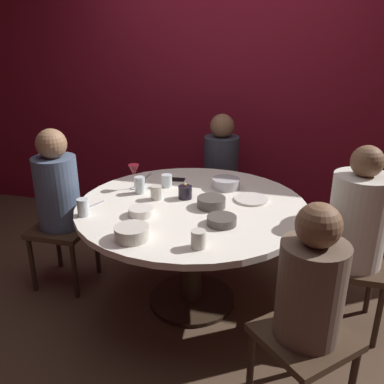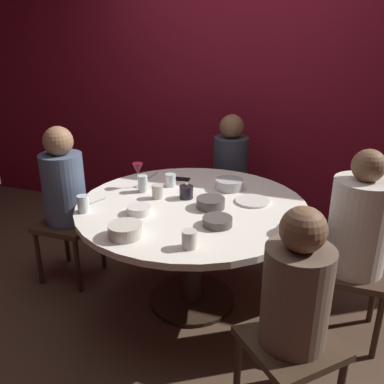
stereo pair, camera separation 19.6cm
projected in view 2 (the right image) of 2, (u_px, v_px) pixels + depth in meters
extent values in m
plane|color=#4C3828|center=(192.00, 300.00, 2.90)|extent=(8.00, 8.00, 0.00)
cube|color=maroon|center=(244.00, 89.00, 3.72)|extent=(6.00, 0.10, 2.60)
cylinder|color=silver|center=(192.00, 206.00, 2.64)|extent=(1.49, 1.49, 0.04)
cylinder|color=#332319|center=(192.00, 257.00, 2.78)|extent=(0.14, 0.14, 0.71)
cylinder|color=#2D2116|center=(192.00, 298.00, 2.90)|extent=(0.60, 0.60, 0.03)
cube|color=#3F2D1E|center=(68.00, 223.00, 3.04)|extent=(0.40, 0.40, 0.04)
cylinder|color=#475670|center=(64.00, 189.00, 2.94)|extent=(0.30, 0.30, 0.52)
sphere|color=#8C6647|center=(58.00, 141.00, 2.81)|extent=(0.21, 0.21, 0.21)
cylinder|color=#332319|center=(39.00, 258.00, 3.03)|extent=(0.04, 0.04, 0.43)
cylinder|color=#332319|center=(78.00, 266.00, 2.92)|extent=(0.04, 0.04, 0.43)
cylinder|color=#332319|center=(66.00, 238.00, 3.33)|extent=(0.04, 0.04, 0.43)
cylinder|color=#332319|center=(103.00, 244.00, 3.22)|extent=(0.04, 0.04, 0.43)
cube|color=#3F2D1E|center=(229.00, 192.00, 3.64)|extent=(0.40, 0.40, 0.04)
cylinder|color=#2D333D|center=(230.00, 164.00, 3.54)|extent=(0.30, 0.30, 0.48)
sphere|color=brown|center=(232.00, 127.00, 3.42)|extent=(0.21, 0.21, 0.21)
cylinder|color=#332319|center=(216.00, 207.00, 3.92)|extent=(0.04, 0.04, 0.43)
cylinder|color=#332319|center=(205.00, 221.00, 3.63)|extent=(0.04, 0.04, 0.43)
cylinder|color=#332319|center=(251.00, 211.00, 3.82)|extent=(0.04, 0.04, 0.43)
cylinder|color=#332319|center=(243.00, 226.00, 3.52)|extent=(0.04, 0.04, 0.43)
cube|color=#3F2D1E|center=(351.00, 271.00, 2.43)|extent=(0.40, 0.40, 0.04)
cylinder|color=beige|center=(359.00, 226.00, 2.32)|extent=(0.34, 0.34, 0.56)
sphere|color=brown|center=(369.00, 166.00, 2.19)|extent=(0.18, 0.18, 0.18)
cylinder|color=#332319|center=(374.00, 294.00, 2.62)|extent=(0.04, 0.04, 0.43)
cylinder|color=#332319|center=(319.00, 284.00, 2.72)|extent=(0.04, 0.04, 0.43)
cylinder|color=#332319|center=(378.00, 327.00, 2.32)|extent=(0.04, 0.04, 0.43)
cylinder|color=#332319|center=(316.00, 315.00, 2.42)|extent=(0.04, 0.04, 0.43)
cube|color=#3F2D1E|center=(291.00, 343.00, 1.87)|extent=(0.57, 0.57, 0.04)
cylinder|color=brown|center=(296.00, 296.00, 1.78)|extent=(0.42, 0.42, 0.47)
sphere|color=brown|center=(303.00, 230.00, 1.66)|extent=(0.20, 0.20, 0.20)
cylinder|color=#332319|center=(292.00, 348.00, 2.17)|extent=(0.04, 0.04, 0.43)
cylinder|color=#332319|center=(237.00, 369.00, 2.03)|extent=(0.04, 0.04, 0.43)
cylinder|color=black|center=(186.00, 192.00, 2.70)|extent=(0.09, 0.09, 0.09)
sphere|color=#F9D159|center=(186.00, 184.00, 2.68)|extent=(0.02, 0.02, 0.02)
cylinder|color=silver|center=(139.00, 186.00, 2.92)|extent=(0.06, 0.06, 0.01)
cylinder|color=silver|center=(138.00, 180.00, 2.90)|extent=(0.01, 0.01, 0.09)
cone|color=maroon|center=(138.00, 169.00, 2.87)|extent=(0.08, 0.08, 0.08)
cylinder|color=silver|center=(252.00, 201.00, 2.65)|extent=(0.23, 0.23, 0.01)
cube|color=black|center=(180.00, 179.00, 3.06)|extent=(0.15, 0.08, 0.01)
cylinder|color=#B7B7BC|center=(229.00, 184.00, 2.87)|extent=(0.20, 0.20, 0.07)
cylinder|color=beige|center=(125.00, 230.00, 2.19)|extent=(0.19, 0.19, 0.07)
cylinder|color=#4C4742|center=(211.00, 203.00, 2.56)|extent=(0.18, 0.18, 0.06)
cylinder|color=#4C4742|center=(217.00, 221.00, 2.33)|extent=(0.17, 0.17, 0.05)
cylinder|color=silver|center=(139.00, 210.00, 2.47)|extent=(0.15, 0.15, 0.05)
cylinder|color=silver|center=(170.00, 180.00, 2.92)|extent=(0.08, 0.08, 0.09)
cylinder|color=silver|center=(83.00, 204.00, 2.49)|extent=(0.07, 0.07, 0.11)
cylinder|color=beige|center=(189.00, 239.00, 2.08)|extent=(0.08, 0.08, 0.09)
cylinder|color=silver|center=(143.00, 184.00, 2.81)|extent=(0.07, 0.07, 0.12)
cylinder|color=beige|center=(158.00, 192.00, 2.70)|extent=(0.07, 0.07, 0.09)
cube|color=#B7B7BC|center=(152.00, 176.00, 3.12)|extent=(0.03, 0.18, 0.01)
cube|color=#B7B7BC|center=(95.00, 202.00, 2.64)|extent=(0.08, 0.17, 0.01)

